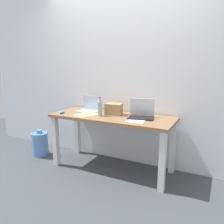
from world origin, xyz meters
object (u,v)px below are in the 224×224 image
computer_mouse (62,112)px  water_cooler_jug (40,144)px  desk (112,124)px  beer_bottle (100,108)px  laptop_left (89,108)px  cardboard_box (114,109)px  laptop_right (141,114)px

computer_mouse → water_cooler_jug: size_ratio=0.24×
desk → computer_mouse: size_ratio=16.47×
beer_bottle → computer_mouse: beer_bottle is taller
computer_mouse → desk: bearing=8.8°
laptop_left → water_cooler_jug: 1.04m
beer_bottle → water_cooler_jug: 1.28m
cardboard_box → beer_bottle: bearing=-129.8°
laptop_left → water_cooler_jug: (-0.82, -0.20, -0.62)m
beer_bottle → computer_mouse: size_ratio=2.55×
computer_mouse → beer_bottle: bearing=4.2°
desk → beer_bottle: 0.27m
laptop_left → cardboard_box: (0.41, -0.02, 0.03)m
beer_bottle → water_cooler_jug: beer_bottle is taller
desk → water_cooler_jug: desk is taller
cardboard_box → laptop_left: bearing=176.6°
laptop_left → water_cooler_jug: bearing=-166.5°
computer_mouse → cardboard_box: 0.73m
laptop_left → water_cooler_jug: size_ratio=0.72×
cardboard_box → water_cooler_jug: cardboard_box is taller
laptop_left → computer_mouse: 0.39m
laptop_right → desk: bearing=-170.7°
computer_mouse → laptop_left: bearing=39.6°
water_cooler_jug → cardboard_box: bearing=8.0°
beer_bottle → cardboard_box: size_ratio=1.16×
desk → laptop_left: 0.46m
laptop_left → computer_mouse: size_ratio=3.00×
laptop_left → beer_bottle: 0.34m
desk → beer_bottle: (-0.14, -0.08, 0.22)m
laptop_left → laptop_right: 0.80m
desk → laptop_left: bearing=167.0°
beer_bottle → water_cooler_jug: (-1.10, -0.02, -0.67)m
laptop_right → cardboard_box: (-0.40, 0.01, 0.02)m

